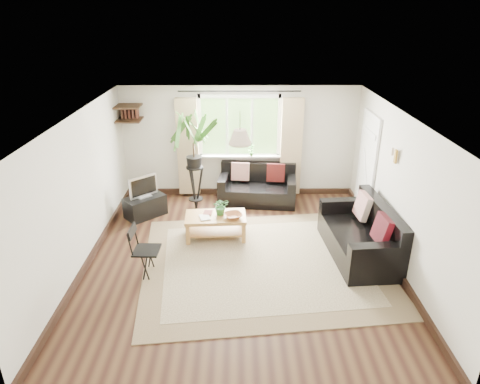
{
  "coord_description": "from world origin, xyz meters",
  "views": [
    {
      "loc": [
        -0.03,
        -6.09,
        3.87
      ],
      "look_at": [
        0.0,
        0.4,
        1.05
      ],
      "focal_mm": 32.0,
      "sensor_mm": 36.0,
      "label": 1
    }
  ],
  "objects_px": {
    "tv_stand": "(145,206)",
    "palm_stand": "(194,163)",
    "sofa_right": "(359,232)",
    "coffee_table": "(216,226)",
    "folding_chair": "(147,251)",
    "sofa_back": "(257,186)"
  },
  "relations": [
    {
      "from": "sofa_back",
      "to": "folding_chair",
      "type": "distance_m",
      "value": 3.26
    },
    {
      "from": "sofa_back",
      "to": "palm_stand",
      "type": "bearing_deg",
      "value": -159.29
    },
    {
      "from": "tv_stand",
      "to": "sofa_right",
      "type": "bearing_deg",
      "value": -63.38
    },
    {
      "from": "tv_stand",
      "to": "palm_stand",
      "type": "relative_size",
      "value": 0.38
    },
    {
      "from": "coffee_table",
      "to": "tv_stand",
      "type": "height_order",
      "value": "coffee_table"
    },
    {
      "from": "sofa_right",
      "to": "tv_stand",
      "type": "xyz_separation_m",
      "value": [
        -3.88,
        1.49,
        -0.22
      ]
    },
    {
      "from": "palm_stand",
      "to": "sofa_right",
      "type": "bearing_deg",
      "value": -32.07
    },
    {
      "from": "sofa_back",
      "to": "folding_chair",
      "type": "height_order",
      "value": "folding_chair"
    },
    {
      "from": "tv_stand",
      "to": "palm_stand",
      "type": "height_order",
      "value": "palm_stand"
    },
    {
      "from": "coffee_table",
      "to": "folding_chair",
      "type": "relative_size",
      "value": 1.31
    },
    {
      "from": "sofa_back",
      "to": "folding_chair",
      "type": "bearing_deg",
      "value": -117.98
    },
    {
      "from": "palm_stand",
      "to": "coffee_table",
      "type": "bearing_deg",
      "value": -68.7
    },
    {
      "from": "sofa_right",
      "to": "folding_chair",
      "type": "xyz_separation_m",
      "value": [
        -3.43,
        -0.55,
        -0.01
      ]
    },
    {
      "from": "sofa_back",
      "to": "tv_stand",
      "type": "bearing_deg",
      "value": -157.86
    },
    {
      "from": "sofa_back",
      "to": "sofa_right",
      "type": "distance_m",
      "value": 2.68
    },
    {
      "from": "sofa_back",
      "to": "coffee_table",
      "type": "xyz_separation_m",
      "value": [
        -0.81,
        -1.54,
        -0.16
      ]
    },
    {
      "from": "sofa_right",
      "to": "coffee_table",
      "type": "distance_m",
      "value": 2.5
    },
    {
      "from": "palm_stand",
      "to": "folding_chair",
      "type": "bearing_deg",
      "value": -102.78
    },
    {
      "from": "coffee_table",
      "to": "palm_stand",
      "type": "xyz_separation_m",
      "value": [
        -0.47,
        1.21,
        0.79
      ]
    },
    {
      "from": "tv_stand",
      "to": "palm_stand",
      "type": "xyz_separation_m",
      "value": [
        0.98,
        0.32,
        0.8
      ]
    },
    {
      "from": "tv_stand",
      "to": "folding_chair",
      "type": "height_order",
      "value": "folding_chair"
    },
    {
      "from": "sofa_right",
      "to": "tv_stand",
      "type": "relative_size",
      "value": 2.35
    }
  ]
}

